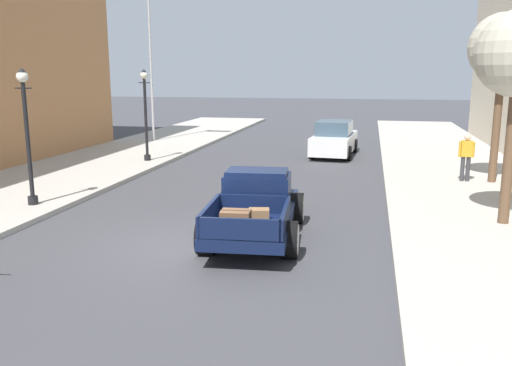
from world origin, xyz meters
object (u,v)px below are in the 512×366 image
hotrod_truck_navy (257,204)px  street_lamp_near (27,126)px  street_lamp_far (145,108)px  car_background_white (334,140)px  pedestrian_sidewalk_right (466,154)px  flagpole (154,36)px  street_tree_second (504,49)px

hotrod_truck_navy → street_lamp_near: (-6.77, 0.98, 1.63)m
hotrod_truck_navy → street_lamp_far: 11.32m
car_background_white → street_lamp_near: size_ratio=1.15×
pedestrian_sidewalk_right → car_background_white: bearing=130.1°
pedestrian_sidewalk_right → street_lamp_near: street_lamp_near is taller
flagpole → street_tree_second: (15.70, -8.29, -1.16)m
street_lamp_near → street_lamp_far: same height
hotrod_truck_navy → car_background_white: size_ratio=1.14×
street_lamp_far → flagpole: bearing=108.7°
car_background_white → street_lamp_near: 14.36m
street_lamp_near → hotrod_truck_navy: bearing=-8.2°
hotrod_truck_navy → street_lamp_near: 7.04m
pedestrian_sidewalk_right → street_lamp_near: (-12.67, -6.13, 1.30)m
street_lamp_near → street_lamp_far: size_ratio=1.00×
hotrod_truck_navy → street_lamp_near: bearing=171.8°
pedestrian_sidewalk_right → street_tree_second: (0.90, 0.04, 3.53)m
street_lamp_far → street_tree_second: size_ratio=0.68×
street_tree_second → car_background_white: bearing=135.0°
flagpole → pedestrian_sidewalk_right: bearing=-29.4°
hotrod_truck_navy → street_tree_second: (6.79, 7.15, 3.86)m
street_lamp_far → pedestrian_sidewalk_right: bearing=-8.4°
street_lamp_far → flagpole: flagpole is taller
street_lamp_far → flagpole: size_ratio=0.42×
pedestrian_sidewalk_right → street_tree_second: bearing=2.6°
car_background_white → street_lamp_far: (-7.70, -3.98, 1.62)m
street_lamp_near → street_lamp_far: 7.99m
street_lamp_near → street_lamp_far: bearing=89.6°
hotrod_truck_navy → pedestrian_sidewalk_right: pedestrian_sidewalk_right is taller
hotrod_truck_navy → flagpole: flagpole is taller
street_lamp_near → street_tree_second: (13.57, 6.17, 2.23)m
street_lamp_near → car_background_white: bearing=57.1°
hotrod_truck_navy → street_lamp_far: street_lamp_far is taller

